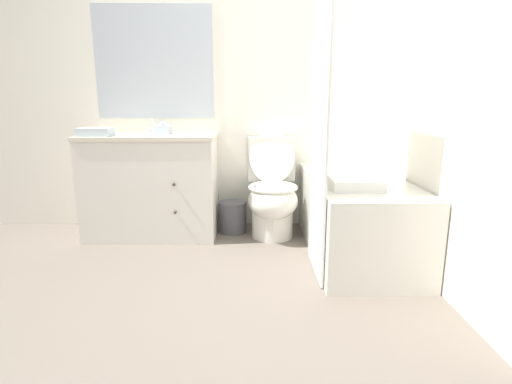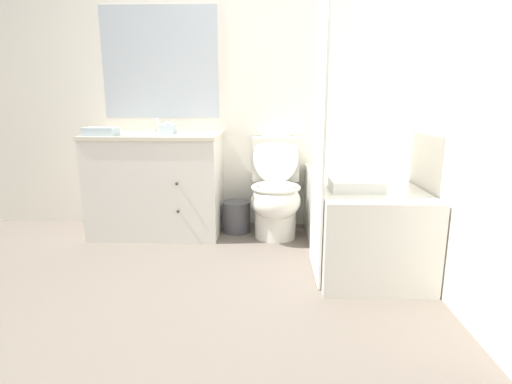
{
  "view_description": "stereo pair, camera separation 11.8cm",
  "coord_description": "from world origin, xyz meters",
  "views": [
    {
      "loc": [
        0.13,
        -1.87,
        1.1
      ],
      "look_at": [
        0.16,
        0.75,
        0.51
      ],
      "focal_mm": 28.0,
      "sensor_mm": 36.0,
      "label": 1
    },
    {
      "loc": [
        0.25,
        -1.87,
        1.1
      ],
      "look_at": [
        0.16,
        0.75,
        0.51
      ],
      "focal_mm": 28.0,
      "sensor_mm": 36.0,
      "label": 2
    }
  ],
  "objects": [
    {
      "name": "shower_curtain",
      "position": [
        0.55,
        0.6,
        0.98
      ],
      "size": [
        0.01,
        0.53,
        1.96
      ],
      "color": "white",
      "rests_on": "ground_plane"
    },
    {
      "name": "bathtub",
      "position": [
        0.89,
        0.96,
        0.28
      ],
      "size": [
        0.66,
        1.44,
        0.56
      ],
      "color": "silver",
      "rests_on": "ground_plane"
    },
    {
      "name": "wall_back",
      "position": [
        -0.01,
        1.7,
        1.25
      ],
      "size": [
        8.0,
        0.06,
        2.5
      ],
      "color": "white",
      "rests_on": "ground_plane"
    },
    {
      "name": "wastebasket",
      "position": [
        -0.04,
        1.43,
        0.13
      ],
      "size": [
        0.24,
        0.24,
        0.26
      ],
      "color": "#4C4C51",
      "rests_on": "ground_plane"
    },
    {
      "name": "vanity_cabinet",
      "position": [
        -0.7,
        1.39,
        0.43
      ],
      "size": [
        1.07,
        0.6,
        0.84
      ],
      "color": "silver",
      "rests_on": "ground_plane"
    },
    {
      "name": "hand_towel_folded",
      "position": [
        -1.07,
        1.22,
        0.87
      ],
      "size": [
        0.24,
        0.17,
        0.06
      ],
      "color": "silver",
      "rests_on": "vanity_cabinet"
    },
    {
      "name": "ground_plane",
      "position": [
        0.0,
        0.0,
        0.0
      ],
      "size": [
        14.0,
        14.0,
        0.0
      ],
      "primitive_type": "plane",
      "color": "#6B6056"
    },
    {
      "name": "tissue_box",
      "position": [
        -0.6,
        1.46,
        0.88
      ],
      "size": [
        0.11,
        0.14,
        0.1
      ],
      "color": "silver",
      "rests_on": "vanity_cabinet"
    },
    {
      "name": "sink_faucet",
      "position": [
        -0.7,
        1.58,
        0.88
      ],
      "size": [
        0.14,
        0.12,
        0.12
      ],
      "color": "silver",
      "rests_on": "vanity_cabinet"
    },
    {
      "name": "toilet",
      "position": [
        0.3,
        1.34,
        0.36
      ],
      "size": [
        0.4,
        0.64,
        0.86
      ],
      "color": "silver",
      "rests_on": "ground_plane"
    },
    {
      "name": "wall_right",
      "position": [
        1.26,
        0.84,
        1.25
      ],
      "size": [
        0.05,
        2.68,
        2.5
      ],
      "color": "white",
      "rests_on": "ground_plane"
    },
    {
      "name": "bath_towel_folded",
      "position": [
        0.79,
        0.6,
        0.59
      ],
      "size": [
        0.32,
        0.25,
        0.07
      ],
      "color": "white",
      "rests_on": "bathtub"
    }
  ]
}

